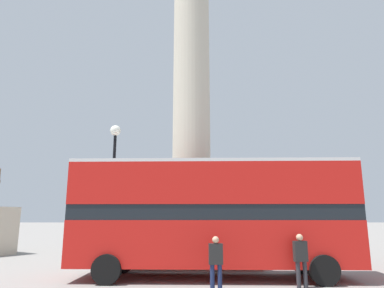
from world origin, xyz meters
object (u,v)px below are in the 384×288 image
Objects in this scene: pedestrian_near_lamp at (216,261)px; pedestrian_by_plinth at (301,258)px; monument_column at (192,135)px; street_lamp at (114,176)px; bus_a at (213,213)px.

pedestrian_near_lamp is 0.97× the size of pedestrian_by_plinth.
street_lamp is (-3.62, -2.41, -2.55)m from monument_column.
street_lamp is 8.87m from pedestrian_by_plinth.
pedestrian_near_lamp is at bearing 0.68° from pedestrian_by_plinth.
monument_column reaches higher than pedestrian_by_plinth.
monument_column is 9.39m from pedestrian_by_plinth.
street_lamp is 3.96× the size of pedestrian_near_lamp.
monument_column is 12.32× the size of pedestrian_near_lamp.
monument_column is 3.11× the size of street_lamp.
pedestrian_by_plinth is at bearing -30.16° from bus_a.
bus_a is 2.67m from pedestrian_near_lamp.
pedestrian_by_plinth is at bearing -61.56° from monument_column.
monument_column is 9.15m from pedestrian_near_lamp.
monument_column is at bearing -87.41° from pedestrian_near_lamp.
street_lamp is 3.85× the size of pedestrian_by_plinth.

